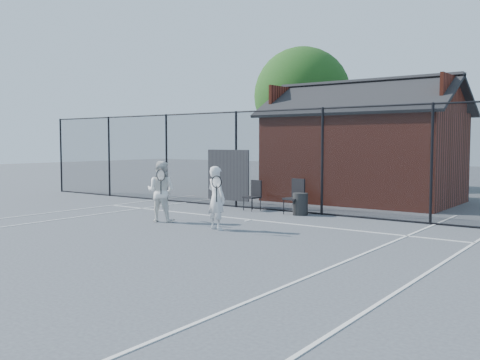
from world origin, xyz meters
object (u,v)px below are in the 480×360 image
Objects in this scene: player_back at (161,191)px; chair_left at (252,196)px; chair_right at (294,197)px; waste_bin at (300,204)px; player_front at (216,198)px; clubhouse at (364,155)px.

chair_left is (0.62, 3.19, -0.34)m from player_back.
chair_left is 1.43m from chair_right.
chair_right is 1.58× the size of waste_bin.
waste_bin is at bearing 11.56° from chair_right.
player_front is 2.39× the size of waste_bin.
player_back reaches higher than chair_right.
chair_right is (1.43, 0.00, 0.05)m from chair_left.
player_front is at bearing -5.37° from player_back.
player_front reaches higher than chair_right.
chair_left is (-1.61, -4.40, -1.17)m from clubhouse.
clubhouse is 4.39× the size of player_front.
clubhouse is 4.83m from chair_left.
chair_left is (-1.35, 3.37, -0.30)m from player_front.
clubhouse is 6.64× the size of chair_right.
waste_bin is (0.04, -4.40, -1.30)m from clubhouse.
chair_right is at bearing 88.66° from player_front.
clubhouse is 10.51× the size of waste_bin.
player_front is 1.68× the size of chair_left.
clubhouse is at bearing 90.50° from waste_bin.
player_back reaches higher than waste_bin.
clubhouse is 4.54m from chair_right.
waste_bin is (0.30, 3.37, -0.43)m from player_front.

